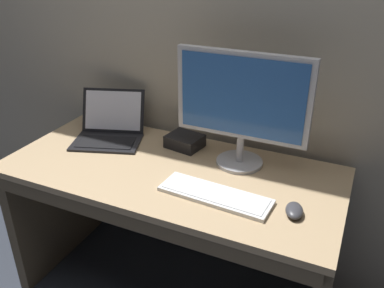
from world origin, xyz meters
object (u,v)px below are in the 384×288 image
external_monitor (242,103)px  external_drive_box (185,141)px  laptop_black (110,127)px  wired_keyboard (215,195)px  computer_mouse (294,210)px

external_monitor → external_drive_box: size_ratio=3.56×
laptop_black → wired_keyboard: 0.73m
laptop_black → external_monitor: (0.68, 0.00, 0.24)m
external_monitor → external_drive_box: (-0.29, 0.06, -0.26)m
external_monitor → external_drive_box: bearing=168.1°
external_monitor → computer_mouse: size_ratio=5.56×
wired_keyboard → computer_mouse: bearing=2.8°
computer_mouse → external_drive_box: external_drive_box is taller
external_monitor → wired_keyboard: 0.40m
external_monitor → wired_keyboard: (-0.00, -0.28, -0.28)m
wired_keyboard → external_drive_box: external_drive_box is taller
computer_mouse → external_drive_box: (-0.59, 0.32, 0.01)m
wired_keyboard → computer_mouse: (0.30, 0.01, 0.01)m
laptop_black → external_monitor: size_ratio=0.71×
laptop_black → wired_keyboard: bearing=-22.2°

